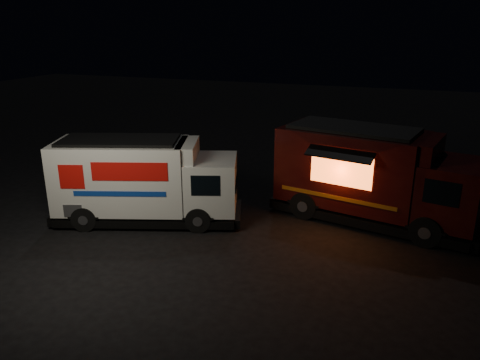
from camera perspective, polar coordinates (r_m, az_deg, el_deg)
name	(u,v)px	position (r m, az deg, el deg)	size (l,w,h in m)	color
ground	(189,233)	(15.70, -6.24, -6.45)	(80.00, 80.00, 0.00)	black
white_truck	(147,180)	(16.43, -11.24, -0.03)	(6.47, 2.21, 2.93)	silver
red_truck	(376,176)	(16.69, 16.30, 0.45)	(7.01, 2.58, 3.26)	#3B0E0A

